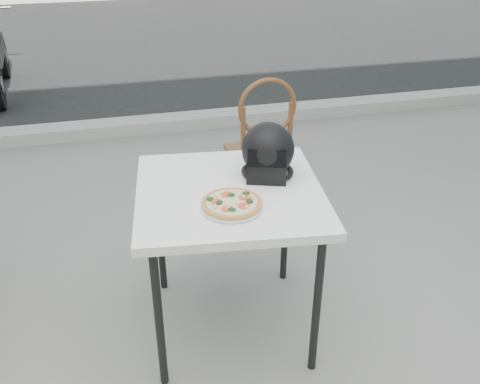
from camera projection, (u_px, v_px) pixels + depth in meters
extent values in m
plane|color=gray|center=(229.00, 337.00, 2.82)|extent=(80.00, 80.00, 0.00)
cube|color=black|center=(132.00, 39.00, 8.77)|extent=(30.00, 8.00, 0.00)
cube|color=#A9A69E|center=(160.00, 123.00, 5.34)|extent=(30.00, 0.25, 0.12)
cube|color=white|center=(230.00, 194.00, 2.53)|extent=(0.97, 0.97, 0.04)
cylinder|color=black|center=(159.00, 319.00, 2.38)|extent=(0.04, 0.04, 0.79)
cylinder|color=black|center=(317.00, 305.00, 2.46)|extent=(0.04, 0.04, 0.79)
cylinder|color=black|center=(160.00, 231.00, 3.00)|extent=(0.04, 0.04, 0.79)
cylinder|color=black|center=(285.00, 223.00, 3.08)|extent=(0.04, 0.04, 0.79)
cylinder|color=silver|center=(232.00, 207.00, 2.36)|extent=(0.27, 0.27, 0.01)
torus|color=silver|center=(232.00, 206.00, 2.36)|extent=(0.28, 0.28, 0.01)
cylinder|color=#D6914E|center=(232.00, 204.00, 2.36)|extent=(0.31, 0.31, 0.01)
torus|color=#D6914E|center=(232.00, 203.00, 2.35)|extent=(0.31, 0.31, 0.02)
cylinder|color=#B23213|center=(232.00, 203.00, 2.35)|extent=(0.27, 0.27, 0.00)
cylinder|color=beige|center=(232.00, 202.00, 2.35)|extent=(0.27, 0.27, 0.00)
cylinder|color=#DF4527|center=(244.00, 197.00, 2.38)|extent=(0.06, 0.06, 0.00)
cylinder|color=#DF4527|center=(227.00, 194.00, 2.40)|extent=(0.06, 0.06, 0.00)
cylinder|color=#DF4527|center=(217.00, 202.00, 2.35)|extent=(0.06, 0.06, 0.00)
cylinder|color=#DF4527|center=(227.00, 209.00, 2.29)|extent=(0.06, 0.06, 0.00)
cylinder|color=#DF4527|center=(244.00, 206.00, 2.32)|extent=(0.06, 0.06, 0.00)
ellipsoid|color=#153B15|center=(231.00, 195.00, 2.40)|extent=(0.04, 0.04, 0.01)
ellipsoid|color=#153B15|center=(219.00, 203.00, 2.34)|extent=(0.05, 0.05, 0.01)
ellipsoid|color=#153B15|center=(250.00, 201.00, 2.35)|extent=(0.04, 0.04, 0.01)
ellipsoid|color=#153B15|center=(232.00, 209.00, 2.29)|extent=(0.05, 0.04, 0.01)
ellipsoid|color=#153B15|center=(246.00, 193.00, 2.41)|extent=(0.05, 0.04, 0.01)
ellipsoid|color=#153B15|center=(210.00, 199.00, 2.37)|extent=(0.04, 0.05, 0.01)
cylinder|color=#FBF699|center=(236.00, 203.00, 2.33)|extent=(0.02, 0.02, 0.02)
cylinder|color=#FBF699|center=(216.00, 196.00, 2.38)|extent=(0.02, 0.02, 0.02)
cylinder|color=#FBF699|center=(244.00, 197.00, 2.38)|extent=(0.03, 0.02, 0.02)
cylinder|color=#FBF699|center=(221.00, 192.00, 2.41)|extent=(0.02, 0.02, 0.02)
cylinder|color=#FBF699|center=(247.00, 207.00, 2.30)|extent=(0.02, 0.02, 0.02)
cylinder|color=#FBF699|center=(215.00, 206.00, 2.30)|extent=(0.02, 0.02, 0.02)
cylinder|color=#FBF699|center=(252.00, 197.00, 2.37)|extent=(0.02, 0.02, 0.02)
cylinder|color=#FBF699|center=(228.00, 208.00, 2.29)|extent=(0.02, 0.02, 0.02)
ellipsoid|color=black|center=(268.00, 149.00, 2.60)|extent=(0.33, 0.34, 0.27)
cube|color=black|center=(267.00, 172.00, 2.57)|extent=(0.21, 0.15, 0.11)
torus|color=black|center=(267.00, 171.00, 2.66)|extent=(0.33, 0.33, 0.02)
cube|color=black|center=(267.00, 159.00, 2.50)|extent=(0.18, 0.09, 0.08)
cube|color=brown|center=(258.00, 154.00, 3.76)|extent=(0.41, 0.41, 0.04)
cylinder|color=brown|center=(272.00, 171.00, 4.05)|extent=(0.03, 0.03, 0.44)
cylinder|color=brown|center=(231.00, 176.00, 3.97)|extent=(0.03, 0.03, 0.44)
cylinder|color=brown|center=(287.00, 191.00, 3.78)|extent=(0.03, 0.03, 0.44)
cylinder|color=brown|center=(243.00, 197.00, 3.70)|extent=(0.03, 0.03, 0.44)
cylinder|color=brown|center=(290.00, 133.00, 3.55)|extent=(0.03, 0.03, 0.42)
cylinder|color=brown|center=(243.00, 138.00, 3.48)|extent=(0.03, 0.03, 0.42)
torus|color=brown|center=(267.00, 108.00, 3.42)|extent=(0.40, 0.04, 0.40)
cylinder|color=black|center=(2.00, 56.00, 6.80)|extent=(0.15, 0.55, 0.54)
cylinder|color=gray|center=(2.00, 56.00, 6.80)|extent=(0.14, 0.19, 0.18)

